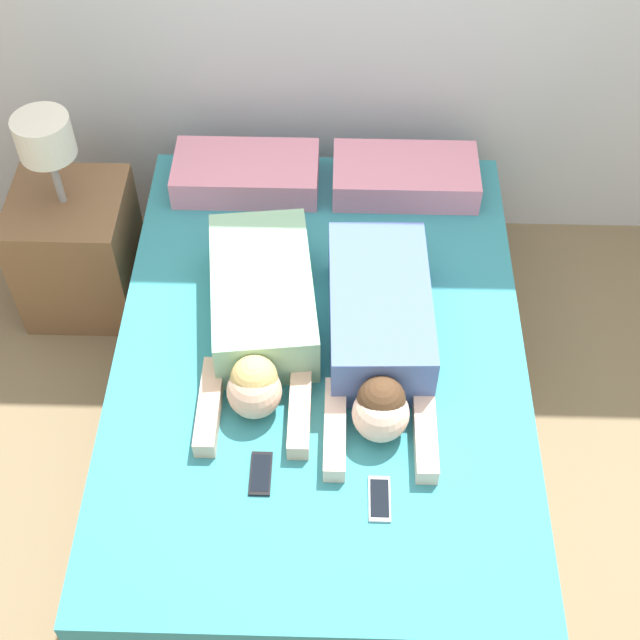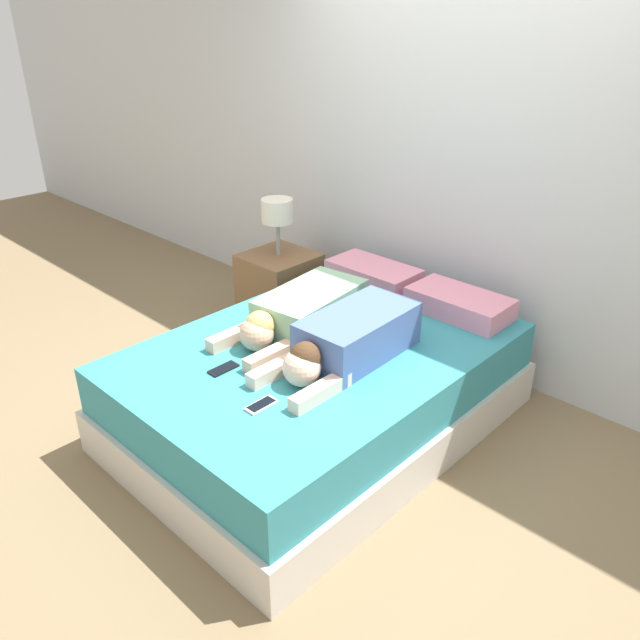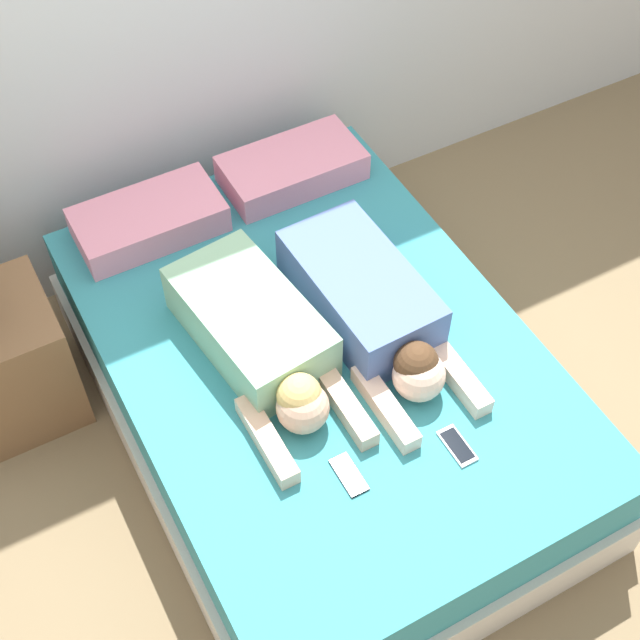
{
  "view_description": "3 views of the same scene",
  "coord_description": "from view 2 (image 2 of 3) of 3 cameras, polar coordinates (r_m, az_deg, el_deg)",
  "views": [
    {
      "loc": [
        0.05,
        -1.93,
        2.99
      ],
      "look_at": [
        0.0,
        0.0,
        0.66
      ],
      "focal_mm": 50.0,
      "sensor_mm": 36.0,
      "label": 1
    },
    {
      "loc": [
        2.01,
        -2.11,
        2.13
      ],
      "look_at": [
        0.0,
        0.0,
        0.66
      ],
      "focal_mm": 35.0,
      "sensor_mm": 36.0,
      "label": 2
    },
    {
      "loc": [
        -0.94,
        -1.72,
        3.12
      ],
      "look_at": [
        0.0,
        0.0,
        0.66
      ],
      "focal_mm": 50.0,
      "sensor_mm": 36.0,
      "label": 3
    }
  ],
  "objects": [
    {
      "name": "pillow_head_left",
      "position": [
        4.07,
        4.9,
        4.2
      ],
      "size": [
        0.59,
        0.31,
        0.13
      ],
      "color": "pink",
      "rests_on": "bed"
    },
    {
      "name": "cell_phone_left",
      "position": [
        3.15,
        -8.82,
        -4.42
      ],
      "size": [
        0.07,
        0.16,
        0.01
      ],
      "color": "black",
      "rests_on": "bed"
    },
    {
      "name": "wall_back",
      "position": [
        3.97,
        12.53,
        14.03
      ],
      "size": [
        12.0,
        0.06,
        2.6
      ],
      "color": "silver",
      "rests_on": "ground_plane"
    },
    {
      "name": "pillow_head_right",
      "position": [
        3.74,
        12.62,
        1.47
      ],
      "size": [
        0.59,
        0.31,
        0.13
      ],
      "color": "pink",
      "rests_on": "bed"
    },
    {
      "name": "nightstand",
      "position": [
        4.51,
        -3.71,
        3.0
      ],
      "size": [
        0.46,
        0.46,
        0.97
      ],
      "color": "brown",
      "rests_on": "ground_plane"
    },
    {
      "name": "cell_phone_right",
      "position": [
        2.86,
        -5.39,
        -7.74
      ],
      "size": [
        0.07,
        0.16,
        0.01
      ],
      "color": "silver",
      "rests_on": "bed"
    },
    {
      "name": "person_left",
      "position": [
        3.45,
        -1.85,
        0.66
      ],
      "size": [
        0.43,
        0.95,
        0.21
      ],
      "color": "#8CBF99",
      "rests_on": "bed"
    },
    {
      "name": "ground_plane",
      "position": [
        3.61,
        0.0,
        -9.43
      ],
      "size": [
        12.0,
        12.0,
        0.0
      ],
      "primitive_type": "plane",
      "color": "#7F6B4C"
    },
    {
      "name": "person_right",
      "position": [
        3.15,
        2.49,
        -1.87
      ],
      "size": [
        0.36,
        0.94,
        0.23
      ],
      "color": "#4C66A5",
      "rests_on": "bed"
    },
    {
      "name": "bed",
      "position": [
        3.47,
        0.0,
        -6.07
      ],
      "size": [
        1.5,
        2.12,
        0.51
      ],
      "color": "beige",
      "rests_on": "ground_plane"
    }
  ]
}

